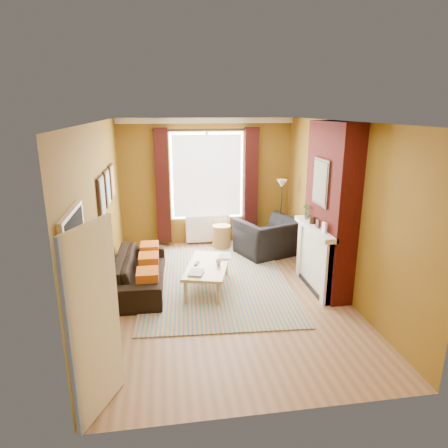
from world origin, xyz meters
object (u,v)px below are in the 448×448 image
Objects in this scene: coffee_table at (208,267)px; floor_lamp at (281,195)px; wicker_stool at (221,236)px; sofa at (140,271)px; armchair at (268,237)px.

floor_lamp is at bearing 60.70° from coffee_table.
floor_lamp is at bearing -8.92° from wicker_stool.
wicker_stool is 0.35× the size of floor_lamp.
sofa is 2.87m from armchair.
armchair is 2.25× the size of wicker_stool.
armchair is 0.82× the size of coffee_table.
armchair is at bearing -33.47° from wicker_stool.
sofa is 1.33× the size of floor_lamp.
sofa is at bearing -151.24° from floor_lamp.
floor_lamp is (2.97, 1.63, 0.91)m from sofa.
wicker_stool is (1.68, 1.83, -0.04)m from sofa.
coffee_table is 2.73m from floor_lamp.
coffee_table is (1.14, -0.23, 0.10)m from sofa.
armchair is 1.09m from wicker_stool.
armchair is at bearing 60.37° from coffee_table.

